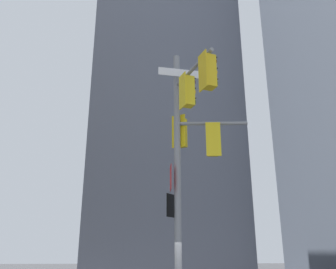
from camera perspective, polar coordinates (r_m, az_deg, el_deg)
The scene contains 2 objects.
building_mid_block at distance 40.07m, azimuth -0.67°, elevation 11.90°, with size 13.44×13.44×44.73m, color slate.
signal_pole_assembly at distance 11.27m, azimuth 3.38°, elevation -1.04°, with size 3.00×3.02×8.85m.
Camera 1 is at (-1.21, -11.08, 2.25)m, focal length 37.89 mm.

